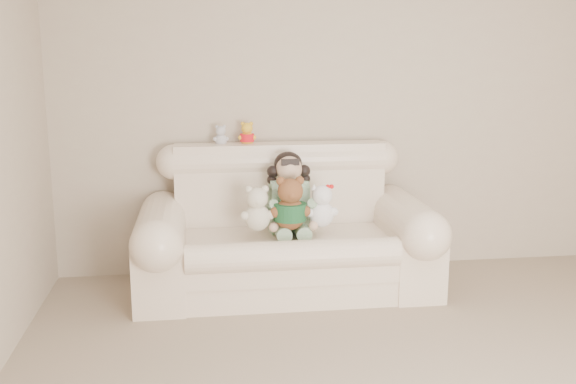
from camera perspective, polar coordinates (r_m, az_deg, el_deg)
The scene contains 8 objects.
wall_back at distance 5.12m, azimuth 5.32°, elevation 7.61°, with size 4.50×4.50×0.00m, color #C0B199.
sofa at distance 4.65m, azimuth -0.17°, elevation -2.58°, with size 2.10×0.95×1.03m, color #FFE9CD, non-canonical shape.
seated_child at distance 4.69m, azimuth 0.08°, elevation 0.03°, with size 0.35×0.43×0.59m, color #2D7837, non-canonical shape.
brown_teddy at distance 4.46m, azimuth 0.19°, elevation -0.55°, with size 0.28×0.21×0.43m, color brown, non-canonical shape.
white_cat at distance 4.54m, azimuth 2.94°, elevation -0.81°, with size 0.23×0.18×0.36m, color white, non-canonical shape.
cream_teddy at distance 4.45m, azimuth -2.70°, elevation -1.06°, with size 0.23×0.18×0.37m, color #EBE6CC, non-canonical shape.
yellow_mini_bear at distance 4.89m, azimuth -3.58°, elevation 5.27°, with size 0.13×0.10×0.21m, color yellow, non-canonical shape.
grey_mini_plush at distance 4.88m, azimuth -5.87°, elevation 5.06°, with size 0.12×0.09×0.18m, color silver, non-canonical shape.
Camera 1 is at (-1.15, -2.47, 1.68)m, focal length 40.91 mm.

